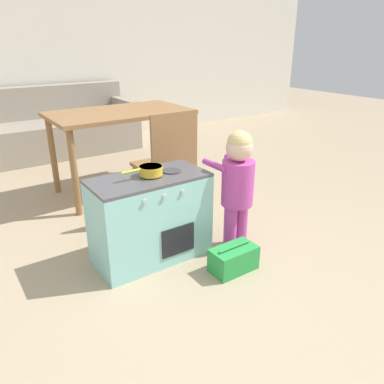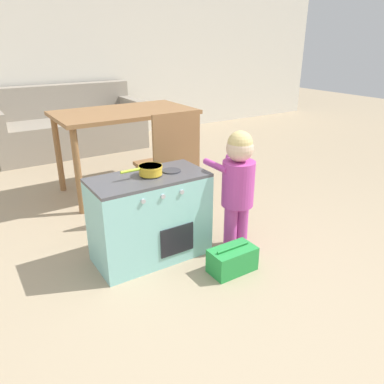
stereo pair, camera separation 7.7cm
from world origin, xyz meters
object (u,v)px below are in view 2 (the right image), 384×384
toy_basket (232,260)px  toy_pot (150,169)px  play_kitchen (150,217)px  couch (69,127)px  dining_chair_near (170,161)px  child_figure (238,179)px  dining_table (125,122)px

toy_basket → toy_pot: bearing=127.4°
play_kitchen → couch: size_ratio=0.41×
toy_pot → dining_chair_near: bearing=50.1°
play_kitchen → child_figure: child_figure is taller
child_figure → dining_table: bearing=97.4°
toy_pot → child_figure: size_ratio=0.33×
toy_pot → toy_basket: toy_pot is taller
dining_table → child_figure: bearing=-82.6°
toy_pot → toy_basket: bearing=-52.6°
play_kitchen → toy_basket: size_ratio=2.52×
play_kitchen → toy_basket: (0.35, -0.44, -0.21)m
child_figure → couch: bearing=94.9°
child_figure → dining_chair_near: size_ratio=0.96×
toy_pot → dining_chair_near: dining_chair_near is taller
dining_table → play_kitchen: bearing=-106.9°
play_kitchen → dining_chair_near: 0.70m
toy_pot → toy_basket: 0.77m
play_kitchen → toy_basket: play_kitchen is taller
toy_basket → couch: 3.37m
play_kitchen → toy_pot: 0.33m
play_kitchen → dining_table: size_ratio=0.60×
child_figure → toy_pot: bearing=159.3°
play_kitchen → couch: bearing=84.2°
toy_pot → couch: size_ratio=0.15×
play_kitchen → child_figure: size_ratio=0.89×
toy_pot → child_figure: 0.59m
play_kitchen → couch: 2.94m
toy_pot → dining_chair_near: size_ratio=0.31×
dining_chair_near → play_kitchen: bearing=-130.8°
play_kitchen → dining_table: (0.37, 1.23, 0.37)m
child_figure → dining_chair_near: bearing=99.2°
dining_chair_near → dining_table: bearing=95.5°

